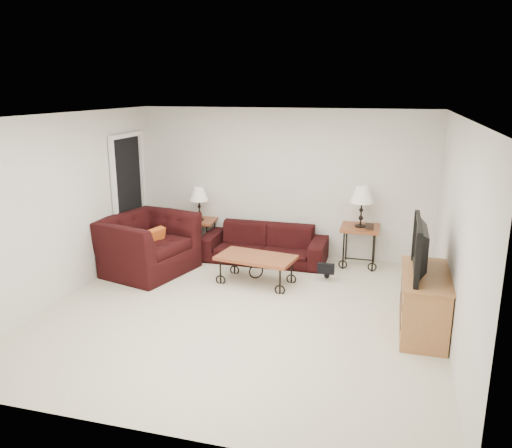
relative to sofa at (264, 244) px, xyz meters
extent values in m
plane|color=beige|center=(0.22, -2.02, -0.30)|extent=(5.00, 5.00, 0.00)
cube|color=silver|center=(0.22, 0.48, 0.95)|extent=(5.00, 0.02, 2.50)
cube|color=silver|center=(0.22, -4.52, 0.95)|extent=(5.00, 0.02, 2.50)
cube|color=silver|center=(-2.28, -2.02, 0.95)|extent=(0.02, 5.00, 2.50)
cube|color=silver|center=(2.72, -2.02, 0.95)|extent=(0.02, 5.00, 2.50)
plane|color=white|center=(0.22, -2.02, 2.20)|extent=(5.00, 5.00, 0.00)
cube|color=black|center=(-2.25, -0.37, 0.72)|extent=(0.08, 0.94, 2.04)
imported|color=black|center=(0.00, 0.00, 0.00)|extent=(2.07, 0.81, 0.60)
cube|color=brown|center=(-1.21, 0.18, -0.01)|extent=(0.58, 0.58, 0.58)
cube|color=brown|center=(1.55, 0.18, 0.03)|extent=(0.61, 0.61, 0.66)
cube|color=black|center=(-1.36, 0.03, 0.33)|extent=(0.12, 0.04, 0.10)
cube|color=black|center=(1.70, 0.03, 0.41)|extent=(0.13, 0.04, 0.11)
cube|color=brown|center=(0.14, -1.01, -0.09)|extent=(1.21, 0.78, 0.42)
imported|color=black|center=(-1.65, -0.97, 0.14)|extent=(1.51, 1.63, 0.89)
cube|color=#D1651A|center=(-1.50, -1.02, 0.22)|extent=(0.21, 0.42, 0.40)
cube|color=#9E6B3A|center=(2.45, -1.97, 0.06)|extent=(0.51, 1.22, 0.73)
imported|color=black|center=(2.43, -1.97, 0.74)|extent=(0.14, 1.09, 0.63)
ellipsoid|color=black|center=(1.13, -0.54, -0.05)|extent=(0.47, 0.42, 0.50)
camera|label=1|loc=(2.01, -7.83, 2.52)|focal=35.62mm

